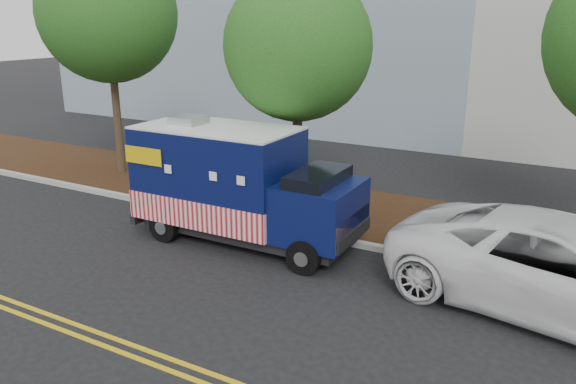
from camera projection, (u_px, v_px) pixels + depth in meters
The scene contains 10 objects.
ground at pixel (261, 252), 13.32m from camera, with size 120.00×120.00×0.00m, color black.
curb at pixel (290, 230), 14.47m from camera, with size 120.00×0.18×0.15m, color #9E9E99.
mulch_strip at pixel (325, 207), 16.22m from camera, with size 120.00×4.00×0.15m, color black.
centerline_near at pixel (125, 342), 9.61m from camera, with size 120.00×0.10×0.01m, color gold.
centerline_far at pixel (114, 350), 9.40m from camera, with size 120.00×0.10×0.01m, color gold.
tree_a at pixel (108, 13), 18.13m from camera, with size 4.49×4.49×7.70m.
tree_b at pixel (298, 47), 14.36m from camera, with size 3.84×3.84×6.53m.
sign_post at pixel (158, 162), 16.68m from camera, with size 0.06×0.06×2.40m, color #473828.
food_truck at pixel (236, 187), 13.67m from camera, with size 5.74×2.25×3.01m.
white_car at pixel (566, 269), 10.34m from camera, with size 2.98×6.45×1.79m, color white.
Camera 1 is at (6.52, -10.43, 5.34)m, focal length 35.00 mm.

